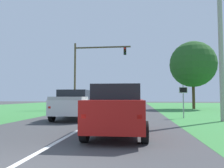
{
  "coord_description": "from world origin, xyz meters",
  "views": [
    {
      "loc": [
        2.67,
        -3.9,
        1.48
      ],
      "look_at": [
        0.15,
        17.34,
        2.78
      ],
      "focal_mm": 35.24,
      "sensor_mm": 36.0,
      "label": 1
    }
  ],
  "objects_px": {
    "oak_tree_right": "(193,64)",
    "pickup_truck_lead": "(75,104)",
    "crossing_suv_far": "(73,102)",
    "traffic_light": "(89,66)",
    "keep_moving_sign": "(183,97)",
    "red_suv_near": "(118,109)",
    "utility_pole_right": "(221,57)"
  },
  "relations": [
    {
      "from": "oak_tree_right",
      "to": "pickup_truck_lead",
      "type": "bearing_deg",
      "value": -127.63
    },
    {
      "from": "oak_tree_right",
      "to": "crossing_suv_far",
      "type": "bearing_deg",
      "value": -175.53
    },
    {
      "from": "traffic_light",
      "to": "keep_moving_sign",
      "type": "distance_m",
      "value": 14.51
    },
    {
      "from": "red_suv_near",
      "to": "oak_tree_right",
      "type": "height_order",
      "value": "oak_tree_right"
    },
    {
      "from": "red_suv_near",
      "to": "crossing_suv_far",
      "type": "relative_size",
      "value": 0.99
    },
    {
      "from": "utility_pole_right",
      "to": "traffic_light",
      "type": "bearing_deg",
      "value": 132.89
    },
    {
      "from": "oak_tree_right",
      "to": "crossing_suv_far",
      "type": "relative_size",
      "value": 1.8
    },
    {
      "from": "oak_tree_right",
      "to": "keep_moving_sign",
      "type": "bearing_deg",
      "value": -106.52
    },
    {
      "from": "pickup_truck_lead",
      "to": "crossing_suv_far",
      "type": "xyz_separation_m",
      "value": [
        -4.12,
        13.41,
        -0.12
      ]
    },
    {
      "from": "crossing_suv_far",
      "to": "pickup_truck_lead",
      "type": "bearing_deg",
      "value": -72.92
    },
    {
      "from": "red_suv_near",
      "to": "crossing_suv_far",
      "type": "xyz_separation_m",
      "value": [
        -7.55,
        19.11,
        -0.15
      ]
    },
    {
      "from": "red_suv_near",
      "to": "utility_pole_right",
      "type": "xyz_separation_m",
      "value": [
        6.02,
        5.66,
        3.0
      ]
    },
    {
      "from": "pickup_truck_lead",
      "to": "red_suv_near",
      "type": "bearing_deg",
      "value": -58.98
    },
    {
      "from": "red_suv_near",
      "to": "crossing_suv_far",
      "type": "height_order",
      "value": "red_suv_near"
    },
    {
      "from": "traffic_light",
      "to": "utility_pole_right",
      "type": "bearing_deg",
      "value": -47.11
    },
    {
      "from": "red_suv_near",
      "to": "crossing_suv_far",
      "type": "distance_m",
      "value": 20.55
    },
    {
      "from": "red_suv_near",
      "to": "traffic_light",
      "type": "height_order",
      "value": "traffic_light"
    },
    {
      "from": "traffic_light",
      "to": "crossing_suv_far",
      "type": "height_order",
      "value": "traffic_light"
    },
    {
      "from": "red_suv_near",
      "to": "traffic_light",
      "type": "xyz_separation_m",
      "value": [
        -5.28,
        17.82,
        4.36
      ]
    },
    {
      "from": "pickup_truck_lead",
      "to": "traffic_light",
      "type": "bearing_deg",
      "value": 98.67
    },
    {
      "from": "pickup_truck_lead",
      "to": "keep_moving_sign",
      "type": "distance_m",
      "value": 7.63
    },
    {
      "from": "oak_tree_right",
      "to": "utility_pole_right",
      "type": "relative_size",
      "value": 1.07
    },
    {
      "from": "red_suv_near",
      "to": "keep_moving_sign",
      "type": "bearing_deg",
      "value": 61.5
    },
    {
      "from": "pickup_truck_lead",
      "to": "traffic_light",
      "type": "xyz_separation_m",
      "value": [
        -1.85,
        12.12,
        4.39
      ]
    },
    {
      "from": "keep_moving_sign",
      "to": "oak_tree_right",
      "type": "height_order",
      "value": "oak_tree_right"
    },
    {
      "from": "red_suv_near",
      "to": "keep_moving_sign",
      "type": "relative_size",
      "value": 2.03
    },
    {
      "from": "crossing_suv_far",
      "to": "traffic_light",
      "type": "bearing_deg",
      "value": -29.66
    },
    {
      "from": "traffic_light",
      "to": "keep_moving_sign",
      "type": "height_order",
      "value": "traffic_light"
    },
    {
      "from": "traffic_light",
      "to": "utility_pole_right",
      "type": "xyz_separation_m",
      "value": [
        11.29,
        -12.16,
        -1.36
      ]
    },
    {
      "from": "oak_tree_right",
      "to": "crossing_suv_far",
      "type": "xyz_separation_m",
      "value": [
        -15.39,
        -1.2,
        -4.84
      ]
    },
    {
      "from": "keep_moving_sign",
      "to": "utility_pole_right",
      "type": "bearing_deg",
      "value": -40.04
    },
    {
      "from": "red_suv_near",
      "to": "pickup_truck_lead",
      "type": "relative_size",
      "value": 0.92
    }
  ]
}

